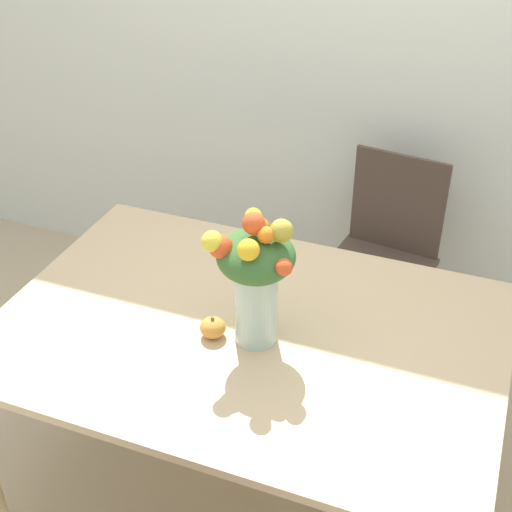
# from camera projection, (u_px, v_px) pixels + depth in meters

# --- Properties ---
(ground_plane) EXTENTS (12.00, 12.00, 0.00)m
(ground_plane) POSITION_uv_depth(u_px,v_px,m) (249.00, 479.00, 2.65)
(ground_plane) COLOR tan
(wall_back) EXTENTS (8.00, 0.06, 2.70)m
(wall_back) POSITION_uv_depth(u_px,v_px,m) (362.00, 23.00, 2.89)
(wall_back) COLOR silver
(wall_back) RESTS_ON ground_plane
(dining_table) EXTENTS (1.59, 1.10, 0.73)m
(dining_table) POSITION_uv_depth(u_px,v_px,m) (248.00, 345.00, 2.29)
(dining_table) COLOR #D1B284
(dining_table) RESTS_ON ground_plane
(flower_vase) EXTENTS (0.26, 0.26, 0.45)m
(flower_vase) POSITION_uv_depth(u_px,v_px,m) (255.00, 276.00, 2.08)
(flower_vase) COLOR #B2CCBC
(flower_vase) RESTS_ON dining_table
(pumpkin) EXTENTS (0.08, 0.08, 0.07)m
(pumpkin) POSITION_uv_depth(u_px,v_px,m) (213.00, 328.00, 2.20)
(pumpkin) COLOR gold
(pumpkin) RESTS_ON dining_table
(dining_chair_near_window) EXTENTS (0.47, 0.47, 0.91)m
(dining_chair_near_window) POSITION_uv_depth(u_px,v_px,m) (382.00, 260.00, 3.01)
(dining_chair_near_window) COLOR #47382D
(dining_chair_near_window) RESTS_ON ground_plane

